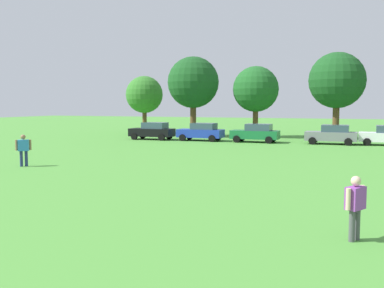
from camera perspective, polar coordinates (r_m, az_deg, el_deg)
The scene contains 11 objects.
ground_plane at distance 30.98m, azimuth 7.80°, elevation -1.39°, with size 160.00×160.00×0.00m, color #4C9338.
adult_bystander at distance 12.21m, azimuth 20.03°, elevation -6.99°, with size 0.53×0.71×1.67m.
bystander_near_trees at distance 26.70m, azimuth -20.63°, elevation -0.42°, with size 0.67×0.63×1.79m.
parked_car_black_0 at distance 44.00m, azimuth -5.03°, elevation 1.68°, with size 4.30×2.02×1.68m.
parked_car_blue_1 at distance 42.42m, azimuth 1.18°, elevation 1.57°, with size 4.30×2.02×1.68m.
parked_car_green_2 at distance 41.09m, azimuth 8.11°, elevation 1.40°, with size 4.30×2.02×1.68m.
parked_car_gray_3 at distance 40.57m, azimuth 17.37°, elevation 1.17°, with size 4.30×2.02×1.68m.
tree_far_left at distance 52.94m, azimuth -6.07°, elevation 6.24°, with size 4.32×4.32×6.73m.
tree_left at distance 47.88m, azimuth 0.15°, elevation 7.80°, with size 5.44×5.44×8.47m.
tree_center_left at distance 47.28m, azimuth 8.11°, elevation 6.89°, with size 4.74×4.74×7.38m.
tree_center_right at distance 46.26m, azimuth 17.94°, elevation 7.67°, with size 5.46×5.46×8.50m.
Camera 1 is at (7.11, 0.04, 3.49)m, focal length 41.98 mm.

